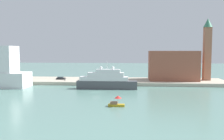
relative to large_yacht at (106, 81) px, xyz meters
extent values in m
plane|color=slate|center=(-2.76, -8.24, -3.11)|extent=(400.00, 400.00, 0.00)
cube|color=#B7AD99|center=(-2.76, 18.03, -2.39)|extent=(110.00, 20.54, 1.42)
cube|color=#4C4C51|center=(0.28, 0.00, -1.51)|extent=(23.49, 3.54, 3.19)
cube|color=white|center=(-0.89, 0.00, 0.89)|extent=(18.79, 3.26, 1.61)
cube|color=white|center=(-0.19, 0.00, 2.51)|extent=(14.09, 2.97, 1.63)
cube|color=white|center=(0.75, 0.00, 3.96)|extent=(9.39, 2.69, 1.27)
cylinder|color=silver|center=(0.28, 0.00, 6.24)|extent=(0.16, 0.16, 3.30)
sphere|color=white|center=(2.63, 0.00, 5.15)|extent=(1.12, 1.12, 1.12)
sphere|color=white|center=(-2.06, 0.00, 5.15)|extent=(1.12, 1.12, 1.12)
cube|color=#B7991E|center=(5.88, -28.98, -2.80)|extent=(4.44, 1.51, 0.61)
cube|color=#8C6647|center=(5.22, -28.98, -2.17)|extent=(1.95, 1.21, 0.66)
cylinder|color=#B2B2B2|center=(6.32, -28.98, -1.69)|extent=(0.06, 0.06, 1.63)
cone|color=red|center=(6.32, -28.98, -0.52)|extent=(1.98, 1.98, 0.69)
cube|color=#93513D|center=(28.71, 19.20, 5.02)|extent=(21.54, 12.99, 13.40)
cube|color=#9E664C|center=(43.95, 19.81, 10.30)|extent=(3.10, 3.10, 23.97)
cone|color=#387A5B|center=(43.95, 19.81, 24.27)|extent=(4.02, 4.02, 3.96)
cube|color=black|center=(-23.26, 16.96, -1.33)|extent=(4.27, 1.81, 0.70)
cube|color=#262D33|center=(-23.47, 16.96, -0.70)|extent=(2.56, 1.63, 0.56)
cylinder|color=#4C4C4C|center=(-20.06, 12.43, -0.92)|extent=(0.36, 0.36, 1.52)
sphere|color=tan|center=(-20.06, 12.43, -0.04)|extent=(0.24, 0.24, 0.24)
cylinder|color=black|center=(-5.76, 8.90, -1.25)|extent=(0.37, 0.37, 0.86)
camera|label=1|loc=(9.98, -92.17, 11.93)|focal=38.37mm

